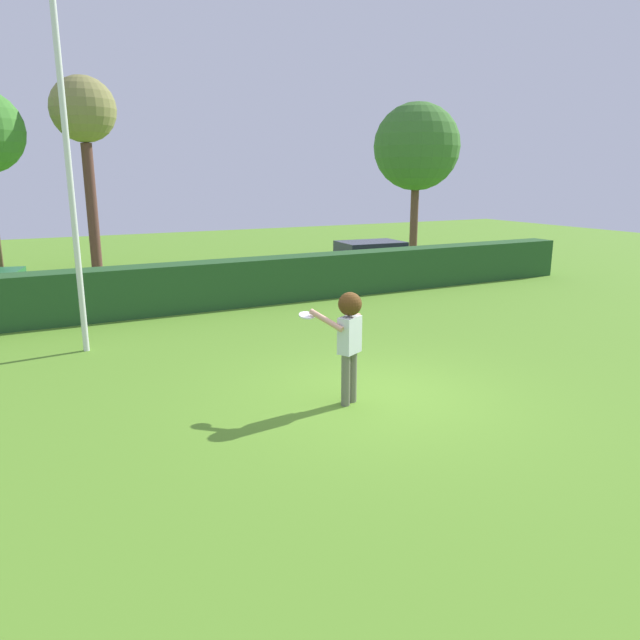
% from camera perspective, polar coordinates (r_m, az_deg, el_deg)
% --- Properties ---
extents(ground_plane, '(60.00, 60.00, 0.00)m').
position_cam_1_polar(ground_plane, '(9.94, 5.31, -7.20)').
color(ground_plane, '#5D922A').
extents(person, '(0.77, 0.62, 1.80)m').
position_cam_1_polar(person, '(9.22, 2.81, -1.15)').
color(person, '#6B6C5A').
rests_on(person, ground).
extents(frisbee, '(0.26, 0.25, 0.08)m').
position_cam_1_polar(frisbee, '(9.28, -1.27, 0.45)').
color(frisbee, white).
extents(lamppost, '(0.24, 0.24, 7.05)m').
position_cam_1_polar(lamppost, '(12.76, -23.02, 14.06)').
color(lamppost, silver).
rests_on(lamppost, ground).
extents(hedge_row, '(24.21, 0.90, 1.27)m').
position_cam_1_polar(hedge_row, '(16.55, -9.15, 3.46)').
color(hedge_row, '#255025').
rests_on(hedge_row, ground).
extents(parked_car_silver, '(4.32, 2.06, 1.25)m').
position_cam_1_polar(parked_car_silver, '(21.34, 4.84, 6.02)').
color(parked_car_silver, '#B7B7BC').
rests_on(parked_car_silver, ground).
extents(bare_elm_tree, '(2.39, 2.39, 7.10)m').
position_cam_1_polar(bare_elm_tree, '(24.83, -21.73, 17.83)').
color(bare_elm_tree, brown).
rests_on(bare_elm_tree, ground).
extents(willow_tree, '(3.57, 3.57, 6.46)m').
position_cam_1_polar(willow_tree, '(25.93, 9.26, 16.04)').
color(willow_tree, brown).
rests_on(willow_tree, ground).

